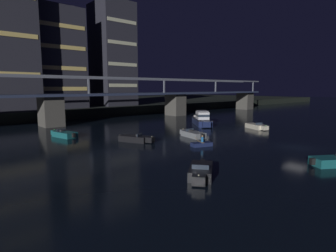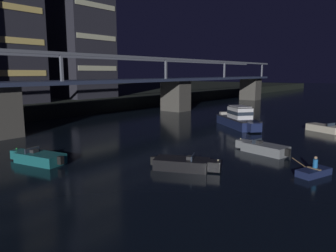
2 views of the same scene
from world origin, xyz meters
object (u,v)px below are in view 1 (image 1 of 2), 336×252
tower_west_tall (52,59)px  speedboat_far_left (201,172)px  speedboat_near_right (136,139)px  speedboat_mid_right (192,134)px  tower_west_low (3,18)px  dinghy_with_paddler (202,144)px  speedboat_mid_center (64,134)px  cabin_cruiser_near_left (202,120)px  tower_central (113,55)px  speedboat_near_center (336,161)px  river_bridge (123,101)px  speedboat_mid_left (257,126)px

tower_west_tall → speedboat_far_left: tower_west_tall is taller
tower_west_tall → speedboat_near_right: tower_west_tall is taller
speedboat_near_right → speedboat_mid_right: (8.38, -2.43, 0.00)m
tower_west_low → dinghy_with_paddler: (11.64, -45.15, -21.21)m
speedboat_mid_center → cabin_cruiser_near_left: bearing=-9.9°
speedboat_near_right → cabin_cruiser_near_left: bearing=15.9°
tower_central → speedboat_mid_center: size_ratio=5.49×
speedboat_near_center → speedboat_far_left: (-11.87, 6.05, 0.00)m
river_bridge → tower_west_tall: tower_west_tall is taller
river_bridge → speedboat_mid_left: river_bridge is taller
tower_west_tall → speedboat_mid_right: 45.57m
tower_central → speedboat_near_right: 47.97m
tower_west_tall → cabin_cruiser_near_left: tower_west_tall is taller
tower_central → speedboat_near_center: tower_central is taller
river_bridge → tower_west_low: tower_west_low is taller
tower_west_low → tower_west_tall: tower_west_low is taller
speedboat_mid_right → speedboat_far_left: same height
speedboat_far_left → speedboat_near_right: bearing=74.3°
tower_central → speedboat_mid_left: 47.46m
speedboat_far_left → speedboat_mid_left: bearing=22.9°
dinghy_with_paddler → tower_west_low: bearing=104.5°
speedboat_mid_right → speedboat_far_left: (-12.79, -13.25, 0.00)m
speedboat_mid_right → cabin_cruiser_near_left: bearing=36.0°
cabin_cruiser_near_left → speedboat_near_right: 20.13m
river_bridge → speedboat_near_center: size_ratio=20.96×
tower_west_low → tower_central: (27.41, 3.03, -5.12)m
tower_west_low → speedboat_mid_left: size_ratio=7.67×
tower_west_tall → speedboat_mid_center: tower_west_tall is taller
cabin_cruiser_near_left → speedboat_near_center: (-11.88, -27.26, -0.64)m
cabin_cruiser_near_left → speedboat_mid_right: (-10.96, -7.96, -0.64)m
cabin_cruiser_near_left → speedboat_mid_center: 25.62m
dinghy_with_paddler → speedboat_near_center: bearing=-78.1°
speedboat_near_right → speedboat_mid_right: size_ratio=0.96×
river_bridge → speedboat_near_center: (-5.14, -44.73, -3.93)m
tower_west_tall → speedboat_far_left: bearing=-98.1°
tower_west_tall → tower_west_low: bearing=-162.7°
tower_central → speedboat_mid_center: bearing=-130.6°
speedboat_near_center → speedboat_near_right: bearing=109.0°
speedboat_mid_left → speedboat_mid_right: size_ratio=0.97×
speedboat_mid_left → speedboat_near_right: bearing=169.6°
speedboat_near_right → speedboat_mid_left: same height
cabin_cruiser_near_left → speedboat_mid_right: size_ratio=1.63×
river_bridge → cabin_cruiser_near_left: 19.02m
tower_west_low → speedboat_mid_center: size_ratio=7.46×
tower_west_tall → speedboat_near_right: bearing=-95.0°
tower_central → speedboat_near_right: tower_central is taller
tower_central → speedboat_far_left: 63.35m
tower_west_low → speedboat_far_left: size_ratio=8.39×
speedboat_near_right → tower_west_tall: bearing=85.0°
tower_west_low → cabin_cruiser_near_left: bearing=-50.3°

